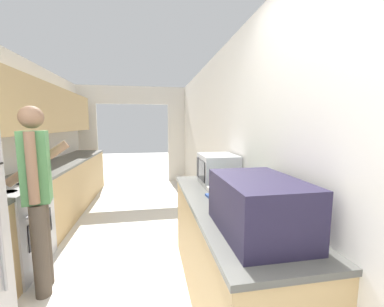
{
  "coord_description": "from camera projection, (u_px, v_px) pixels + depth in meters",
  "views": [
    {
      "loc": [
        0.44,
        -0.73,
        1.54
      ],
      "look_at": [
        1.07,
        2.88,
        1.08
      ],
      "focal_mm": 22.0,
      "sensor_mm": 36.0,
      "label": 1
    }
  ],
  "objects": [
    {
      "name": "microwave",
      "position": [
        218.0,
        169.0,
        2.54
      ],
      "size": [
        0.38,
        0.46,
        0.31
      ],
      "color": "#B7B7BC",
      "rests_on": "counter_right"
    },
    {
      "name": "counter_left",
      "position": [
        65.0,
        187.0,
        4.07
      ],
      "size": [
        0.62,
        4.25,
        0.9
      ],
      "color": "tan",
      "rests_on": "ground_plane"
    },
    {
      "name": "person",
      "position": [
        38.0,
        195.0,
        2.09
      ],
      "size": [
        0.54,
        0.43,
        1.7
      ],
      "rotation": [
        0.0,
        0.0,
        1.82
      ],
      "color": "#4C4238",
      "rests_on": "ground_plane"
    },
    {
      "name": "wall_right",
      "position": [
        225.0,
        147.0,
        3.05
      ],
      "size": [
        0.06,
        7.97,
        2.5
      ],
      "color": "white",
      "rests_on": "ground_plane"
    },
    {
      "name": "counter_right",
      "position": [
        226.0,
        252.0,
        2.01
      ],
      "size": [
        0.62,
        1.98,
        0.9
      ],
      "color": "tan",
      "rests_on": "ground_plane"
    },
    {
      "name": "range_oven",
      "position": [
        7.0,
        230.0,
        2.43
      ],
      "size": [
        0.66,
        0.76,
        1.04
      ],
      "color": "#B7B7BC",
      "rests_on": "ground_plane"
    },
    {
      "name": "wall_far_with_doorway",
      "position": [
        133.0,
        127.0,
        6.12
      ],
      "size": [
        3.1,
        0.06,
        2.5
      ],
      "color": "white",
      "rests_on": "ground_plane"
    },
    {
      "name": "suitcase",
      "position": [
        258.0,
        205.0,
        1.38
      ],
      "size": [
        0.43,
        0.67,
        0.33
      ],
      "color": "#231E38",
      "rests_on": "counter_right"
    },
    {
      "name": "book_stack",
      "position": [
        222.0,
        193.0,
        2.0
      ],
      "size": [
        0.25,
        0.33,
        0.11
      ],
      "color": "#2D4C99",
      "rests_on": "counter_right"
    },
    {
      "name": "wall_left",
      "position": [
        15.0,
        128.0,
        3.03
      ],
      "size": [
        0.38,
        7.97,
        2.5
      ],
      "color": "white",
      "rests_on": "ground_plane"
    }
  ]
}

